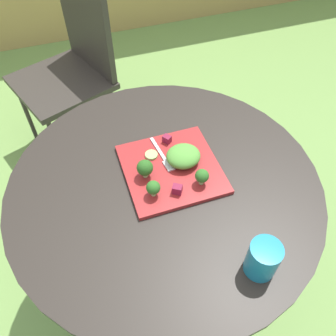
{
  "coord_description": "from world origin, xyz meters",
  "views": [
    {
      "loc": [
        -0.2,
        -0.63,
        1.57
      ],
      "look_at": [
        0.02,
        0.02,
        0.75
      ],
      "focal_mm": 37.96,
      "sensor_mm": 36.0,
      "label": 1
    }
  ],
  "objects_px": {
    "salad_plate": "(172,169)",
    "drinking_glass": "(262,260)",
    "fork": "(163,157)",
    "patio_chair": "(73,61)"
  },
  "relations": [
    {
      "from": "salad_plate",
      "to": "drinking_glass",
      "type": "bearing_deg",
      "value": -74.46
    },
    {
      "from": "patio_chair",
      "to": "salad_plate",
      "type": "relative_size",
      "value": 3.09
    },
    {
      "from": "salad_plate",
      "to": "patio_chair",
      "type": "bearing_deg",
      "value": 100.98
    },
    {
      "from": "patio_chair",
      "to": "drinking_glass",
      "type": "distance_m",
      "value": 1.41
    },
    {
      "from": "fork",
      "to": "drinking_glass",
      "type": "bearing_deg",
      "value": -74.65
    },
    {
      "from": "drinking_glass",
      "to": "fork",
      "type": "bearing_deg",
      "value": 105.35
    },
    {
      "from": "patio_chair",
      "to": "drinking_glass",
      "type": "height_order",
      "value": "patio_chair"
    },
    {
      "from": "patio_chair",
      "to": "salad_plate",
      "type": "xyz_separation_m",
      "value": [
        0.19,
        -0.98,
        0.19
      ]
    },
    {
      "from": "patio_chair",
      "to": "salad_plate",
      "type": "height_order",
      "value": "patio_chair"
    },
    {
      "from": "drinking_glass",
      "to": "fork",
      "type": "height_order",
      "value": "drinking_glass"
    }
  ]
}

